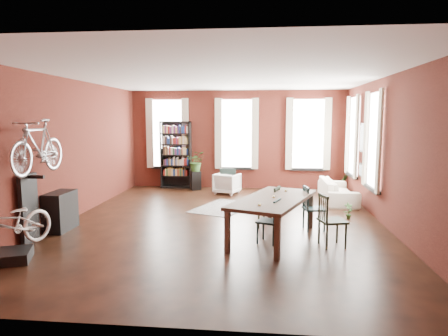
# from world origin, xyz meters

# --- Properties ---
(room) EXTENTS (9.00, 9.04, 3.22)m
(room) POSITION_xyz_m (0.25, 0.62, 2.14)
(room) COLOR black
(room) RESTS_ON ground
(dining_table) EXTENTS (1.83, 2.58, 0.80)m
(dining_table) POSITION_xyz_m (1.10, -1.08, 0.40)
(dining_table) COLOR brown
(dining_table) RESTS_ON ground
(dining_chair_a) EXTENTS (0.49, 0.49, 0.82)m
(dining_chair_a) POSITION_xyz_m (1.00, -1.33, 0.41)
(dining_chair_a) COLOR #183335
(dining_chair_a) RESTS_ON ground
(dining_chair_b) EXTENTS (0.52, 0.52, 0.88)m
(dining_chair_b) POSITION_xyz_m (1.02, -0.29, 0.44)
(dining_chair_b) COLOR black
(dining_chair_b) RESTS_ON ground
(dining_chair_c) EXTENTS (0.54, 0.54, 0.95)m
(dining_chair_c) POSITION_xyz_m (2.15, -1.41, 0.47)
(dining_chair_c) COLOR black
(dining_chair_c) RESTS_ON ground
(dining_chair_d) EXTENTS (0.49, 0.49, 0.91)m
(dining_chair_d) POSITION_xyz_m (1.95, -0.37, 0.45)
(dining_chair_d) COLOR #1B393C
(dining_chair_d) RESTS_ON ground
(bookshelf) EXTENTS (1.00, 0.32, 2.20)m
(bookshelf) POSITION_xyz_m (-2.00, 4.30, 1.10)
(bookshelf) COLOR black
(bookshelf) RESTS_ON ground
(white_armchair) EXTENTS (0.85, 0.83, 0.70)m
(white_armchair) POSITION_xyz_m (-0.22, 3.41, 0.35)
(white_armchair) COLOR silver
(white_armchair) RESTS_ON ground
(cream_sofa) EXTENTS (0.61, 2.08, 0.81)m
(cream_sofa) POSITION_xyz_m (2.95, 2.60, 0.41)
(cream_sofa) COLOR beige
(cream_sofa) RESTS_ON ground
(striped_rug) EXTENTS (1.74, 2.13, 0.01)m
(striped_rug) POSITION_xyz_m (-0.14, 1.49, 0.01)
(striped_rug) COLOR black
(striped_rug) RESTS_ON ground
(bike_trainer) EXTENTS (0.79, 0.79, 0.18)m
(bike_trainer) POSITION_xyz_m (-3.18, -2.74, 0.09)
(bike_trainer) COLOR black
(bike_trainer) RESTS_ON ground
(bike_wall_rack) EXTENTS (0.16, 0.60, 1.30)m
(bike_wall_rack) POSITION_xyz_m (-3.40, -1.80, 0.65)
(bike_wall_rack) COLOR black
(bike_wall_rack) RESTS_ON ground
(console_table) EXTENTS (0.40, 0.80, 0.80)m
(console_table) POSITION_xyz_m (-3.28, -0.90, 0.40)
(console_table) COLOR black
(console_table) RESTS_ON ground
(plant_stand) EXTENTS (0.39, 0.39, 0.60)m
(plant_stand) POSITION_xyz_m (-1.29, 3.99, 0.30)
(plant_stand) COLOR black
(plant_stand) RESTS_ON ground
(plant_by_sofa) EXTENTS (0.49, 0.65, 0.26)m
(plant_by_sofa) POSITION_xyz_m (3.35, 4.00, 0.13)
(plant_by_sofa) COLOR #2D5421
(plant_by_sofa) RESTS_ON ground
(plant_small) EXTENTS (0.31, 0.43, 0.14)m
(plant_small) POSITION_xyz_m (2.84, 0.61, 0.07)
(plant_small) COLOR #2D5120
(plant_small) RESTS_ON ground
(bicycle_floor) EXTENTS (0.81, 1.01, 1.67)m
(bicycle_floor) POSITION_xyz_m (-3.15, -2.74, 1.01)
(bicycle_floor) COLOR beige
(bicycle_floor) RESTS_ON bike_trainer
(bicycle_hung) EXTENTS (0.47, 1.00, 1.66)m
(bicycle_hung) POSITION_xyz_m (-3.15, -1.80, 2.13)
(bicycle_hung) COLOR #A5A8AD
(bicycle_hung) RESTS_ON bike_wall_rack
(plant_on_stand) EXTENTS (0.66, 0.72, 0.51)m
(plant_on_stand) POSITION_xyz_m (-1.27, 3.98, 0.86)
(plant_on_stand) COLOR #2C5321
(plant_on_stand) RESTS_ON plant_stand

